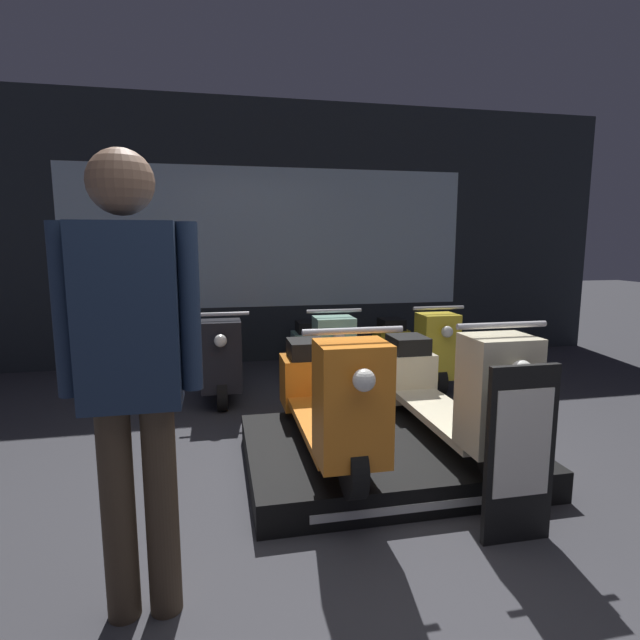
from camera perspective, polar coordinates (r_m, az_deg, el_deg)
ground_plane at (r=2.63m, az=6.45°, el=-26.04°), size 30.00×30.00×0.00m
shop_wall_back at (r=6.31m, az=-5.54°, el=9.74°), size 8.92×0.09×3.20m
display_platform at (r=3.50m, az=7.33°, el=-14.89°), size 1.82×1.37×0.19m
scooter_display_left at (r=3.20m, az=0.67°, el=-8.58°), size 0.52×1.76×0.89m
scooter_display_right at (r=3.47m, az=14.14°, el=-7.49°), size 0.52×1.76×0.89m
scooter_backrow_0 at (r=5.18m, az=-11.29°, el=-4.13°), size 0.52×1.76×0.89m
scooter_backrow_1 at (r=5.29m, az=0.02°, el=-3.69°), size 0.52×1.76×0.89m
scooter_backrow_2 at (r=5.59m, az=10.49°, el=-3.15°), size 0.52×1.76×0.89m
person_left_browsing at (r=2.02m, az=-20.78°, el=-4.12°), size 0.52×0.24×1.83m
price_sign_board at (r=2.74m, az=21.91°, el=-14.05°), size 0.37×0.04×0.92m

